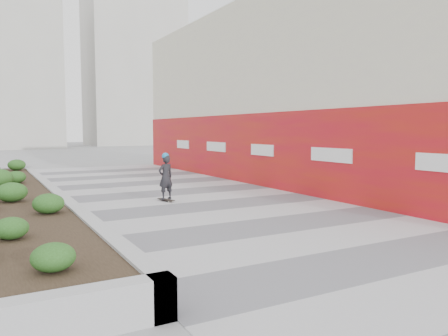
# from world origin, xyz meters

# --- Properties ---
(ground) EXTENTS (160.00, 160.00, 0.00)m
(ground) POSITION_xyz_m (0.00, 0.00, 0.00)
(ground) COLOR gray
(ground) RESTS_ON ground
(walkway) EXTENTS (8.00, 36.00, 0.01)m
(walkway) POSITION_xyz_m (0.00, 3.00, 0.01)
(walkway) COLOR #A8A8AD
(walkway) RESTS_ON ground
(building) EXTENTS (6.04, 24.08, 8.00)m
(building) POSITION_xyz_m (6.98, 8.98, 3.98)
(building) COLOR silver
(building) RESTS_ON ground
(planter) EXTENTS (3.00, 18.00, 0.90)m
(planter) POSITION_xyz_m (-5.50, 7.00, 0.42)
(planter) COLOR #9E9EA0
(planter) RESTS_ON ground
(distant_bldg_north_r) EXTENTS (14.00, 10.00, 24.00)m
(distant_bldg_north_r) POSITION_xyz_m (15.00, 60.00, 12.00)
(distant_bldg_north_r) COLOR #ADAAA3
(distant_bldg_north_r) RESTS_ON ground
(manhole_cover) EXTENTS (0.44, 0.44, 0.01)m
(manhole_cover) POSITION_xyz_m (0.50, 3.00, 0.00)
(manhole_cover) COLOR #595654
(manhole_cover) RESTS_ON ground
(skateboarder) EXTENTS (0.59, 0.75, 1.59)m
(skateboarder) POSITION_xyz_m (-0.86, 6.41, 0.80)
(skateboarder) COLOR beige
(skateboarder) RESTS_ON ground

